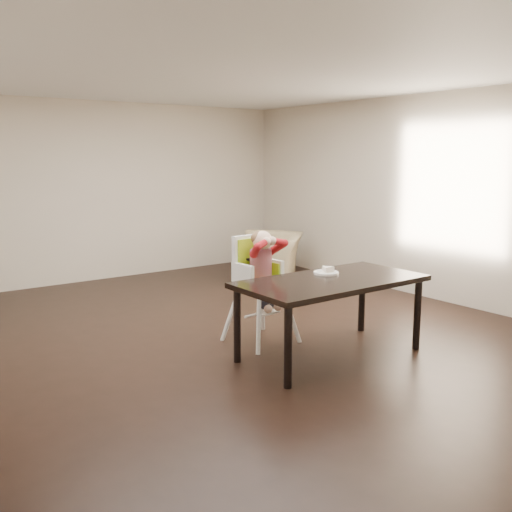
{
  "coord_description": "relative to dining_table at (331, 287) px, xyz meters",
  "views": [
    {
      "loc": [
        -3.29,
        -4.91,
        1.89
      ],
      "look_at": [
        -0.07,
        -0.49,
        0.93
      ],
      "focal_mm": 40.0,
      "sensor_mm": 36.0,
      "label": 1
    }
  ],
  "objects": [
    {
      "name": "ground",
      "position": [
        -0.36,
        1.1,
        -0.67
      ],
      "size": [
        7.0,
        7.0,
        0.0
      ],
      "primitive_type": "plane",
      "color": "black",
      "rests_on": "ground"
    },
    {
      "name": "room_walls",
      "position": [
        -0.36,
        1.1,
        1.18
      ],
      "size": [
        6.02,
        7.02,
        2.71
      ],
      "color": "beige",
      "rests_on": "ground"
    },
    {
      "name": "high_chair",
      "position": [
        -0.29,
        0.75,
        0.14
      ],
      "size": [
        0.52,
        0.52,
        1.15
      ],
      "rotation": [
        0.0,
        0.0,
        0.08
      ],
      "color": "white",
      "rests_on": "ground"
    },
    {
      "name": "plate",
      "position": [
        0.12,
        0.2,
        0.1
      ],
      "size": [
        0.32,
        0.32,
        0.07
      ],
      "rotation": [
        0.0,
        0.0,
        -0.4
      ],
      "color": "white",
      "rests_on": "dining_table"
    },
    {
      "name": "armchair",
      "position": [
        1.61,
        3.06,
        -0.2
      ],
      "size": [
        1.26,
        1.25,
        0.94
      ],
      "primitive_type": "imported",
      "rotation": [
        0.0,
        0.0,
        3.9
      ],
      "color": "tan",
      "rests_on": "ground"
    },
    {
      "name": "dining_table",
      "position": [
        0.0,
        0.0,
        0.0
      ],
      "size": [
        1.8,
        0.9,
        0.75
      ],
      "color": "black",
      "rests_on": "ground"
    }
  ]
}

